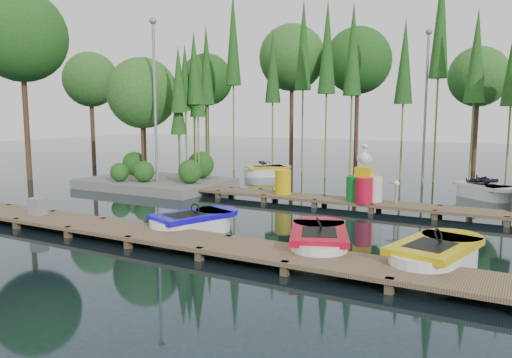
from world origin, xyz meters
The scene contains 16 objects.
ground_plane centered at (0.00, 0.00, 0.00)m, with size 90.00×90.00×0.00m, color #1B2B32.
near_dock centered at (0.00, -4.50, 0.23)m, with size 18.00×1.50×0.50m.
far_dock centered at (1.00, 2.50, 0.23)m, with size 15.00×1.20×0.50m.
island centered at (-6.30, 3.29, 3.18)m, with size 6.20×4.20×6.75m.
tree_screen centered at (-2.04, 10.60, 6.12)m, with size 34.42×18.53×10.31m.
lamp_island centered at (-5.50, 2.50, 4.26)m, with size 0.30×0.30×7.25m.
lamp_rear centered at (4.00, 11.00, 4.26)m, with size 0.30×0.30×7.25m.
boat_blue centered at (0.49, -3.10, 0.26)m, with size 2.09×2.94×0.91m.
boat_red centered at (4.32, -3.33, 0.28)m, with size 2.27×3.12×0.96m.
boat_yellow_near centered at (6.95, -3.27, 0.28)m, with size 1.95×3.13×0.98m.
boat_yellow_far centered at (-3.54, 8.91, 0.27)m, with size 2.60×2.59×1.27m.
boat_white_far centered at (7.09, 7.06, 0.28)m, with size 2.78×2.61×1.25m.
utility_cabinet centered at (-4.19, -4.50, 0.56)m, with size 0.42×0.36×0.51m, color gray.
yellow_barrel centered at (0.55, 2.50, 0.76)m, with size 0.61×0.61×0.91m, color gold.
drum_cluster centered at (3.68, 2.35, 0.89)m, with size 1.15×1.06×1.99m.
seagull_post centered at (4.74, 2.50, 0.83)m, with size 0.49×0.27×0.79m.
Camera 1 is at (8.59, -14.10, 3.35)m, focal length 35.00 mm.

